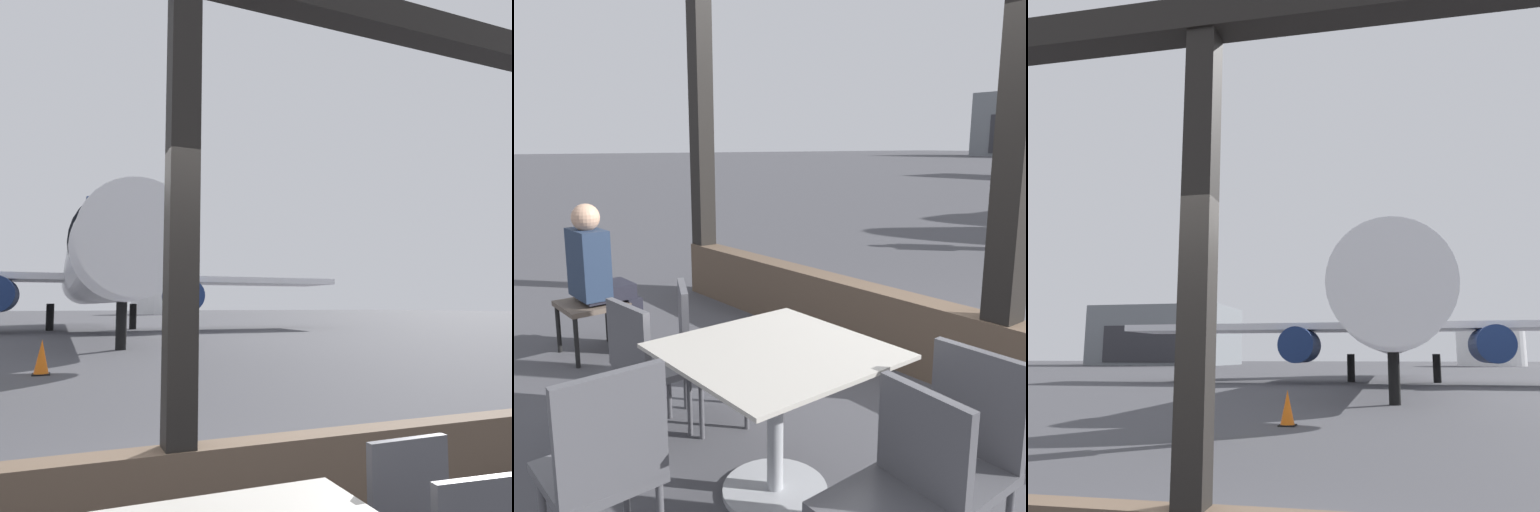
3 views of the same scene
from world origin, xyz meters
The scene contains 5 objects.
ground_plane centered at (0.00, 40.00, 0.00)m, with size 220.00×220.00×0.00m, color #424247.
window_frame centered at (0.00, 0.00, 1.46)m, with size 7.48×0.24×3.95m.
airplane centered at (1.25, 26.16, 3.33)m, with size 30.19×31.59×10.13m.
traffic_cone centered at (-1.03, 8.45, 0.36)m, with size 0.36×0.36×0.75m.
fuel_storage_tank centered at (15.63, 82.61, 2.64)m, with size 9.78×9.78×5.28m, color white.
Camera 1 is at (-0.75, -3.22, 1.47)m, focal length 34.84 mm.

